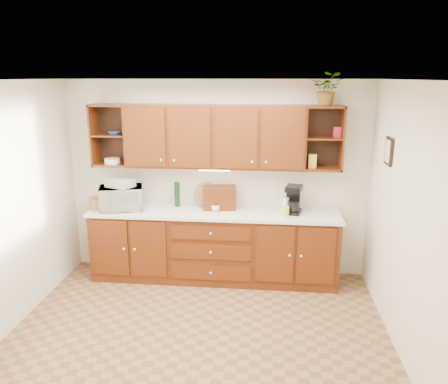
% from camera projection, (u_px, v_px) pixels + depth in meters
% --- Properties ---
extents(floor, '(4.00, 4.00, 0.00)m').
position_uv_depth(floor, '(197.00, 339.00, 4.50)').
color(floor, olive).
rests_on(floor, ground).
extents(ceiling, '(4.00, 4.00, 0.00)m').
position_uv_depth(ceiling, '(192.00, 80.00, 3.84)').
color(ceiling, white).
rests_on(ceiling, back_wall).
extents(back_wall, '(4.00, 0.00, 4.00)m').
position_uv_depth(back_wall, '(216.00, 179.00, 5.85)').
color(back_wall, beige).
rests_on(back_wall, floor).
extents(right_wall, '(0.00, 3.50, 3.50)m').
position_uv_depth(right_wall, '(411.00, 227.00, 3.97)').
color(right_wall, beige).
rests_on(right_wall, floor).
extents(base_cabinets, '(3.20, 0.60, 0.90)m').
position_uv_depth(base_cabinets, '(214.00, 246.00, 5.78)').
color(base_cabinets, '#391906').
rests_on(base_cabinets, floor).
extents(countertop, '(3.24, 0.64, 0.04)m').
position_uv_depth(countertop, '(214.00, 213.00, 5.65)').
color(countertop, white).
rests_on(countertop, base_cabinets).
extents(upper_cabinets, '(3.20, 0.33, 0.80)m').
position_uv_depth(upper_cabinets, '(215.00, 136.00, 5.55)').
color(upper_cabinets, '#391906').
rests_on(upper_cabinets, back_wall).
extents(undercabinet_light, '(0.40, 0.05, 0.02)m').
position_uv_depth(undercabinet_light, '(214.00, 170.00, 5.60)').
color(undercabinet_light, white).
rests_on(undercabinet_light, upper_cabinets).
extents(framed_picture, '(0.03, 0.24, 0.30)m').
position_uv_depth(framed_picture, '(389.00, 151.00, 4.70)').
color(framed_picture, black).
rests_on(framed_picture, right_wall).
extents(wicker_basket, '(0.28, 0.28, 0.14)m').
position_uv_depth(wicker_basket, '(99.00, 203.00, 5.76)').
color(wicker_basket, '#A67245').
rests_on(wicker_basket, countertop).
extents(microwave, '(0.63, 0.51, 0.30)m').
position_uv_depth(microwave, '(121.00, 198.00, 5.70)').
color(microwave, beige).
rests_on(microwave, countertop).
extents(towel_stack, '(0.39, 0.35, 0.10)m').
position_uv_depth(towel_stack, '(120.00, 183.00, 5.65)').
color(towel_stack, '#EEE870').
rests_on(towel_stack, microwave).
extents(wine_bottle, '(0.08, 0.08, 0.33)m').
position_uv_depth(wine_bottle, '(177.00, 194.00, 5.83)').
color(wine_bottle, black).
rests_on(wine_bottle, countertop).
extents(woven_tray, '(0.35, 0.14, 0.33)m').
position_uv_depth(woven_tray, '(206.00, 206.00, 5.85)').
color(woven_tray, '#A67245').
rests_on(woven_tray, countertop).
extents(bread_box, '(0.45, 0.31, 0.29)m').
position_uv_depth(bread_box, '(220.00, 198.00, 5.74)').
color(bread_box, '#391906').
rests_on(bread_box, countertop).
extents(mug_tree, '(0.27, 0.26, 0.29)m').
position_uv_depth(mug_tree, '(217.00, 206.00, 5.71)').
color(mug_tree, '#391906').
rests_on(mug_tree, countertop).
extents(canister_red, '(0.13, 0.13, 0.13)m').
position_uv_depth(canister_red, '(294.00, 209.00, 5.54)').
color(canister_red, '#A9182C').
rests_on(canister_red, countertop).
extents(canister_white, '(0.09, 0.09, 0.18)m').
position_uv_depth(canister_white, '(286.00, 205.00, 5.62)').
color(canister_white, white).
rests_on(canister_white, countertop).
extents(canister_yellow, '(0.12, 0.12, 0.12)m').
position_uv_depth(canister_yellow, '(285.00, 211.00, 5.44)').
color(canister_yellow, gold).
rests_on(canister_yellow, countertop).
extents(coffee_maker, '(0.24, 0.29, 0.36)m').
position_uv_depth(coffee_maker, '(293.00, 200.00, 5.55)').
color(coffee_maker, black).
rests_on(coffee_maker, countertop).
extents(bowl_stack, '(0.16, 0.16, 0.04)m').
position_uv_depth(bowl_stack, '(114.00, 133.00, 5.63)').
color(bowl_stack, '#283094').
rests_on(bowl_stack, upper_cabinets).
extents(plate_stack, '(0.21, 0.21, 0.07)m').
position_uv_depth(plate_stack, '(112.00, 161.00, 5.73)').
color(plate_stack, white).
rests_on(plate_stack, upper_cabinets).
extents(pantry_box_yellow, '(0.10, 0.08, 0.17)m').
position_uv_depth(pantry_box_yellow, '(313.00, 161.00, 5.46)').
color(pantry_box_yellow, gold).
rests_on(pantry_box_yellow, upper_cabinets).
extents(pantry_box_red, '(0.09, 0.08, 0.13)m').
position_uv_depth(pantry_box_red, '(337.00, 132.00, 5.36)').
color(pantry_box_red, '#A9182C').
rests_on(pantry_box_red, upper_cabinets).
extents(potted_plant, '(0.41, 0.37, 0.39)m').
position_uv_depth(potted_plant, '(328.00, 89.00, 5.20)').
color(potted_plant, '#999999').
rests_on(potted_plant, upper_cabinets).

